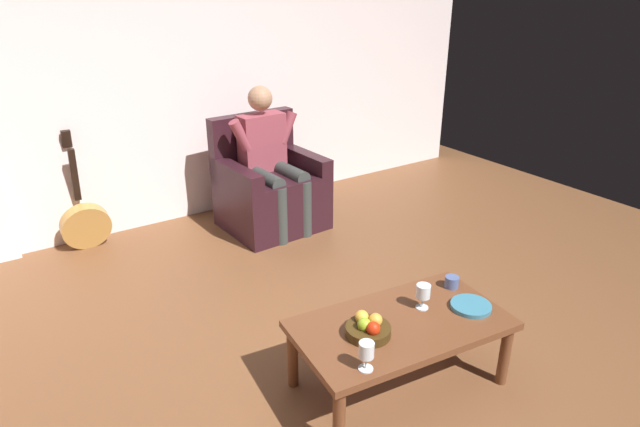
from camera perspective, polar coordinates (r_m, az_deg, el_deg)
The scene contains 11 objects.
ground_plane at distance 3.13m, azimuth 6.67°, elevation -17.52°, with size 7.29×7.29×0.00m, color brown.
wall_back at distance 4.92m, azimuth -15.01°, elevation 14.83°, with size 6.47×0.06×2.75m, color silver.
armchair at distance 4.81m, azimuth -5.33°, elevation 2.45°, with size 0.84×0.77×0.97m.
person_seated at distance 4.67m, azimuth -5.25°, elevation 6.09°, with size 0.66×0.63×1.23m.
coffee_table at distance 2.95m, azimuth 8.46°, elevation -12.00°, with size 1.18×0.73×0.40m.
guitar at distance 4.81m, azimuth -23.41°, elevation -0.87°, with size 0.39×0.27×0.97m.
wine_glass_near at distance 3.00m, azimuth 10.77°, elevation -8.17°, with size 0.08×0.08×0.14m.
wine_glass_far at distance 2.54m, azimuth 4.89°, elevation -14.26°, with size 0.07×0.07×0.15m.
fruit_bowl at distance 2.79m, azimuth 5.09°, elevation -11.86°, with size 0.23×0.23×0.11m.
decorative_dish at distance 3.10m, azimuth 15.54°, elevation -9.34°, with size 0.22×0.22×0.02m, color teal.
candle_jar at distance 3.25m, azimuth 13.65°, elevation -6.99°, with size 0.08×0.08×0.07m, color #4C5D8D.
Camera 1 is at (1.59, 1.76, 2.05)m, focal length 30.51 mm.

